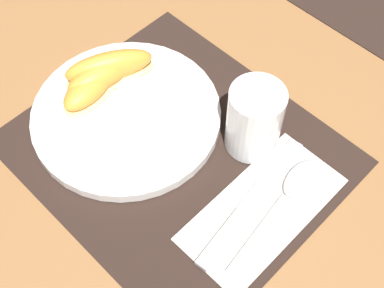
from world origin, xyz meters
The scene contains 11 objects.
ground_plane centered at (0.00, 0.00, 0.00)m, with size 3.00×3.00×0.00m, color olive.
placemat centered at (0.00, 0.00, 0.00)m, with size 0.40×0.35×0.00m.
plate centered at (-0.09, -0.01, 0.01)m, with size 0.26×0.26×0.02m.
juice_glass centered at (0.06, 0.08, 0.05)m, with size 0.07×0.07×0.10m.
napkin centered at (0.14, 0.01, 0.01)m, with size 0.11×0.22×0.00m.
knife centered at (0.12, 0.00, 0.01)m, with size 0.05×0.22×0.01m.
spoon centered at (0.15, 0.05, 0.01)m, with size 0.05×0.19×0.01m.
fork centered at (-0.09, -0.02, 0.02)m, with size 0.13×0.16×0.00m.
citrus_wedge_0 centered at (-0.15, 0.01, 0.04)m, with size 0.09×0.13×0.05m.
citrus_wedge_1 centered at (-0.15, -0.01, 0.04)m, with size 0.06×0.11×0.04m.
citrus_wedge_2 centered at (-0.15, -0.03, 0.03)m, with size 0.06×0.10×0.03m.
Camera 1 is at (0.28, -0.26, 0.61)m, focal length 50.00 mm.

